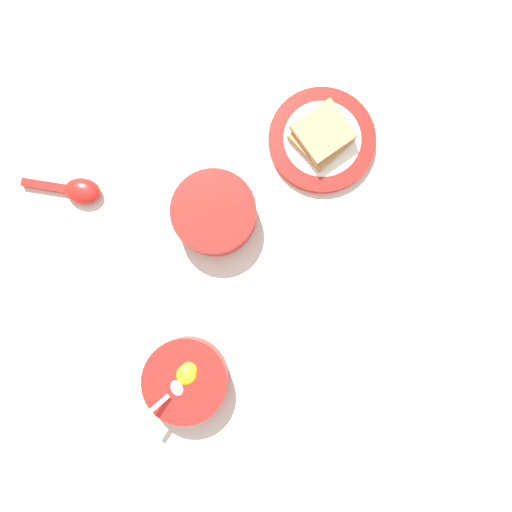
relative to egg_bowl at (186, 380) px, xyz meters
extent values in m
plane|color=beige|center=(0.15, -0.16, -0.03)|extent=(3.00, 3.00, 0.00)
cylinder|color=red|center=(0.00, 0.00, 0.00)|extent=(0.14, 0.14, 0.05)
cylinder|color=white|center=(0.00, 0.00, 0.01)|extent=(0.12, 0.12, 0.02)
ellipsoid|color=yellow|center=(0.01, -0.01, 0.02)|extent=(0.03, 0.03, 0.02)
ellipsoid|color=yellow|center=(0.01, -0.01, 0.02)|extent=(0.03, 0.03, 0.02)
cylinder|color=black|center=(0.01, -0.01, 0.02)|extent=(0.04, 0.04, 0.00)
ellipsoid|color=silver|center=(0.00, 0.01, 0.02)|extent=(0.03, 0.02, 0.01)
cube|color=silver|center=(-0.01, 0.05, 0.04)|extent=(0.02, 0.05, 0.03)
cylinder|color=red|center=(0.26, -0.39, -0.02)|extent=(0.19, 0.19, 0.02)
cylinder|color=white|center=(0.26, -0.39, -0.01)|extent=(0.13, 0.13, 0.00)
cube|color=tan|center=(0.26, -0.39, 0.00)|extent=(0.10, 0.10, 0.02)
cube|color=tan|center=(0.26, -0.39, 0.01)|extent=(0.09, 0.09, 0.02)
ellipsoid|color=red|center=(0.36, 0.02, -0.01)|extent=(0.07, 0.08, 0.03)
cube|color=red|center=(0.40, 0.07, -0.02)|extent=(0.06, 0.08, 0.01)
cylinder|color=red|center=(0.22, -0.17, 0.00)|extent=(0.14, 0.14, 0.05)
cylinder|color=white|center=(0.22, -0.17, 0.02)|extent=(0.12, 0.12, 0.02)
camera|label=1|loc=(0.07, -0.16, 0.83)|focal=35.00mm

